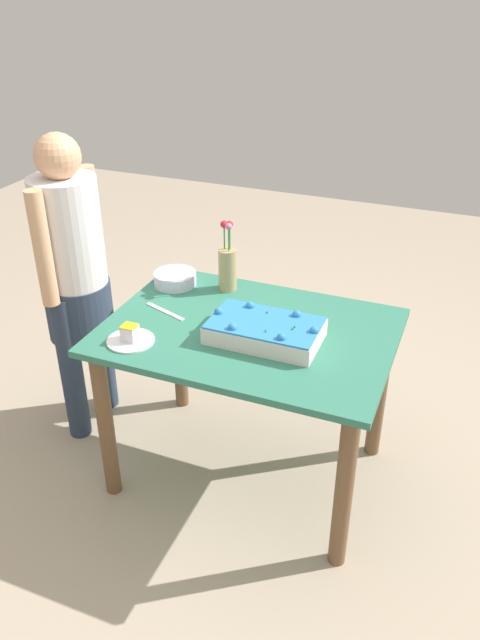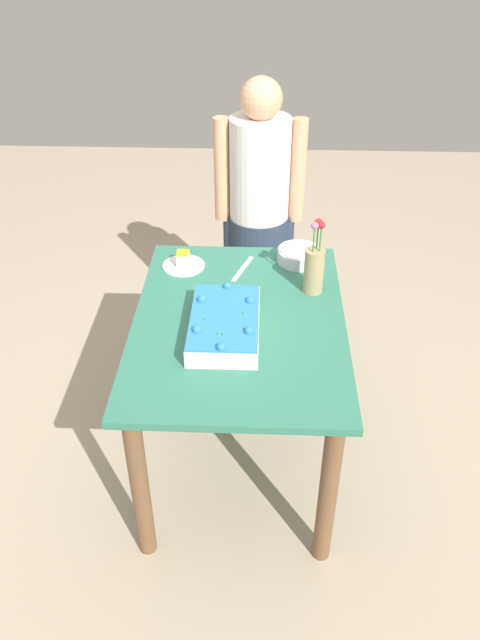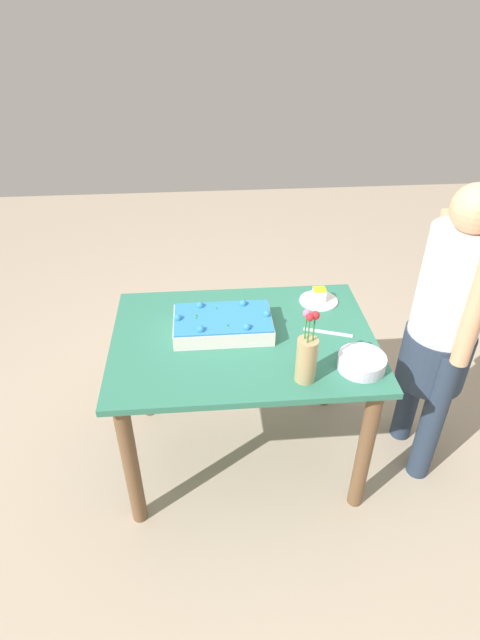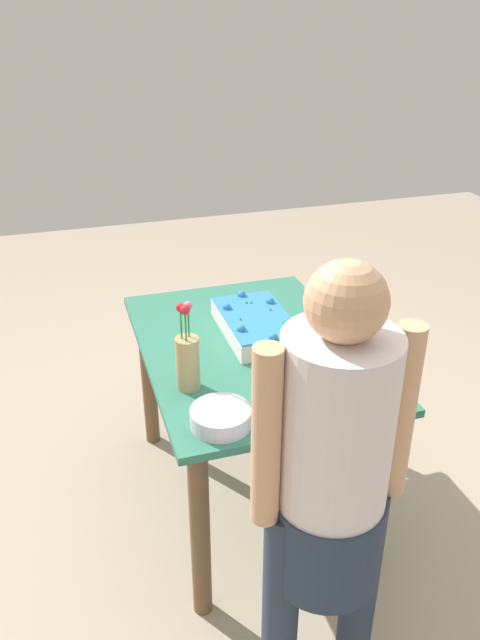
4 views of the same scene
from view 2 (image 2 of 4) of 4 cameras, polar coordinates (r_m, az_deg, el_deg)
The scene contains 8 objects.
ground_plane at distance 3.01m, azimuth -0.07°, elevation -12.07°, with size 8.00×8.00×0.00m, color tan.
dining_table at distance 2.58m, azimuth -0.08°, elevation -2.52°, with size 1.19×0.85×0.78m.
sheet_cake at distance 2.40m, azimuth -1.41°, elevation -0.36°, with size 0.45×0.26×0.10m.
serving_plate_with_slice at distance 2.84m, azimuth -5.20°, elevation 5.25°, with size 0.19×0.19×0.07m.
cake_knife at distance 2.82m, azimuth 0.29°, elevation 4.71°, with size 0.23×0.02×0.00m, color silver.
flower_vase at distance 2.63m, azimuth 6.80°, elevation 4.77°, with size 0.08×0.08×0.33m.
fruit_bowl at distance 2.88m, azimuth 5.42°, elevation 5.89°, with size 0.20×0.20×0.06m, color silver.
person_standing at distance 3.23m, azimuth 1.76°, elevation 10.41°, with size 0.31×0.45×1.49m.
Camera 2 is at (-2.02, -0.08, 2.23)m, focal length 35.00 mm.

